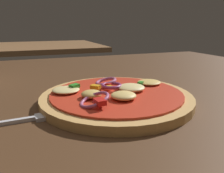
# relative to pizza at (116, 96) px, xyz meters

# --- Properties ---
(dining_table) EXTENTS (1.26, 0.97, 0.03)m
(dining_table) POSITION_rel_pizza_xyz_m (-0.06, 0.04, -0.02)
(dining_table) COLOR #4C301C
(dining_table) RESTS_ON ground
(pizza) EXTENTS (0.24, 0.24, 0.03)m
(pizza) POSITION_rel_pizza_xyz_m (0.00, 0.00, 0.00)
(pizza) COLOR tan
(pizza) RESTS_ON dining_table
(fork) EXTENTS (0.19, 0.02, 0.00)m
(fork) POSITION_rel_pizza_xyz_m (-0.15, -0.03, -0.01)
(fork) COLOR silver
(fork) RESTS_ON dining_table
(background_table) EXTENTS (0.69, 0.60, 0.03)m
(background_table) POSITION_rel_pizza_xyz_m (-0.04, 1.12, -0.02)
(background_table) COLOR brown
(background_table) RESTS_ON ground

